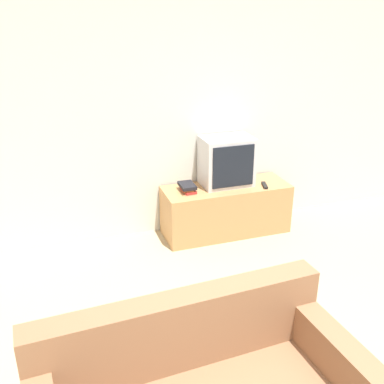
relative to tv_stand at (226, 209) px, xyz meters
The scene contains 5 objects.
wall_back 1.23m from the tv_stand, 153.71° to the left, with size 9.00×0.06×2.60m.
tv_stand is the anchor object (origin of this frame).
television 0.52m from the tv_stand, 72.54° to the left, with size 0.52×0.36×0.50m.
book_stack 0.52m from the tv_stand, behind, with size 0.14×0.22×0.08m.
remote_on_stand 0.48m from the tv_stand, 18.19° to the right, with size 0.08×0.17×0.02m.
Camera 1 is at (-1.12, -1.21, 2.25)m, focal length 42.00 mm.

